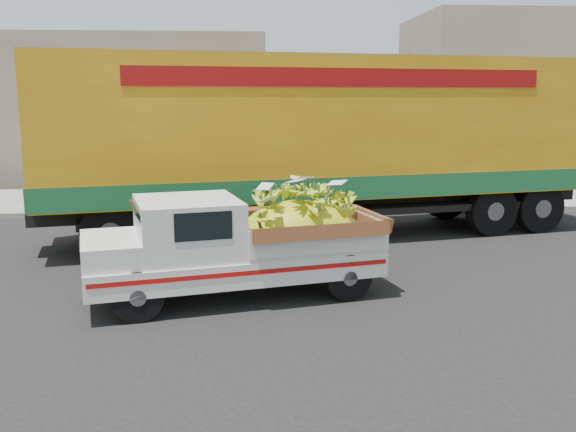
{
  "coord_description": "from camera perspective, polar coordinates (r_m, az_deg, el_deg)",
  "views": [
    {
      "loc": [
        0.24,
        -8.83,
        3.03
      ],
      "look_at": [
        0.96,
        1.45,
        1.07
      ],
      "focal_mm": 40.0,
      "sensor_mm": 36.0,
      "label": 1
    }
  ],
  "objects": [
    {
      "name": "pickup_truck",
      "position": [
        9.75,
        -2.88,
        -2.31
      ],
      "size": [
        4.63,
        2.59,
        1.54
      ],
      "rotation": [
        0.0,
        0.0,
        0.24
      ],
      "color": "black",
      "rests_on": "ground"
    },
    {
      "name": "sidewalk",
      "position": [
        18.4,
        -4.71,
        1.47
      ],
      "size": [
        60.0,
        4.0,
        0.14
      ],
      "primitive_type": "cube",
      "color": "gray",
      "rests_on": "ground"
    },
    {
      "name": "ground",
      "position": [
        9.34,
        -5.31,
        -8.2
      ],
      "size": [
        100.0,
        100.0,
        0.0
      ],
      "primitive_type": "plane",
      "color": "black",
      "rests_on": "ground"
    },
    {
      "name": "semi_trailer",
      "position": [
        13.76,
        3.42,
        6.96
      ],
      "size": [
        12.09,
        4.91,
        3.8
      ],
      "rotation": [
        0.0,
        0.0,
        0.21
      ],
      "color": "black",
      "rests_on": "ground"
    },
    {
      "name": "building_left",
      "position": [
        25.44,
        -23.2,
        8.71
      ],
      "size": [
        18.0,
        6.0,
        5.0
      ],
      "primitive_type": "cube",
      "color": "gray",
      "rests_on": "ground"
    },
    {
      "name": "curb",
      "position": [
        16.33,
        -4.79,
        0.3
      ],
      "size": [
        60.0,
        0.25,
        0.15
      ],
      "primitive_type": "cube",
      "color": "gray",
      "rests_on": "ground"
    }
  ]
}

